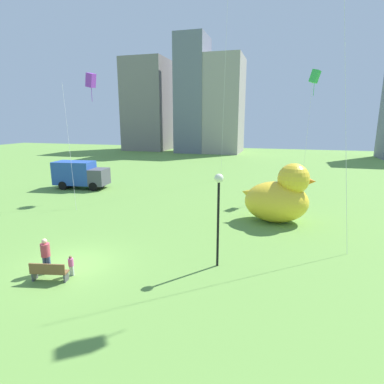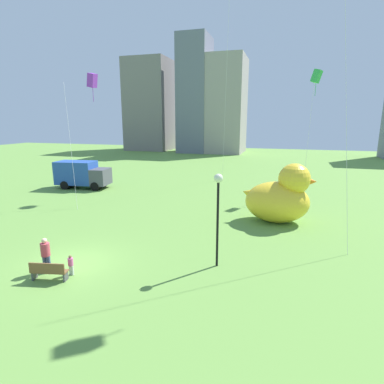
% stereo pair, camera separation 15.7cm
% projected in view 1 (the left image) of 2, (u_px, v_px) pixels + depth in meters
% --- Properties ---
extents(ground_plane, '(140.00, 140.00, 0.00)m').
position_uv_depth(ground_plane, '(74.00, 265.00, 15.79)').
color(ground_plane, '#659540').
extents(park_bench, '(1.70, 0.77, 0.90)m').
position_uv_depth(park_bench, '(49.00, 271.00, 14.09)').
color(park_bench, brown).
rests_on(park_bench, ground).
extents(person_adult, '(0.42, 0.42, 1.71)m').
position_uv_depth(person_adult, '(46.00, 254.00, 14.79)').
color(person_adult, '#38476B').
rests_on(person_adult, ground).
extents(person_child, '(0.24, 0.24, 0.98)m').
position_uv_depth(person_child, '(71.00, 265.00, 14.61)').
color(person_child, silver).
rests_on(person_child, ground).
extents(giant_inflatable_duck, '(5.11, 3.28, 4.24)m').
position_uv_depth(giant_inflatable_duck, '(279.00, 197.00, 22.15)').
color(giant_inflatable_duck, yellow).
rests_on(giant_inflatable_duck, ground).
extents(lamppost, '(0.43, 0.43, 4.67)m').
position_uv_depth(lamppost, '(219.00, 199.00, 14.94)').
color(lamppost, black).
rests_on(lamppost, ground).
extents(box_truck, '(5.76, 2.95, 2.85)m').
position_uv_depth(box_truck, '(80.00, 175.00, 33.22)').
color(box_truck, '#264CA5').
rests_on(box_truck, ground).
extents(city_skyline, '(63.62, 11.99, 24.57)m').
position_uv_depth(city_skyline, '(218.00, 104.00, 68.56)').
color(city_skyline, gray).
rests_on(city_skyline, ground).
extents(kite_purple, '(3.43, 3.38, 10.95)m').
position_uv_depth(kite_purple, '(91.00, 81.00, 25.93)').
color(kite_purple, silver).
rests_on(kite_purple, ground).
extents(kite_green, '(1.08, 0.84, 11.60)m').
position_uv_depth(kite_green, '(315.00, 77.00, 28.32)').
color(kite_green, silver).
rests_on(kite_green, ground).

